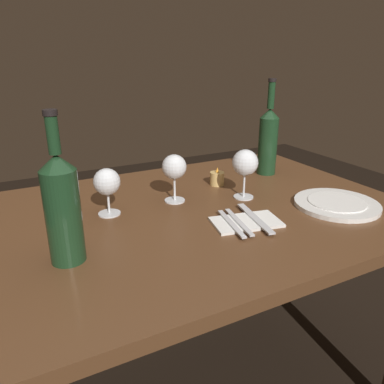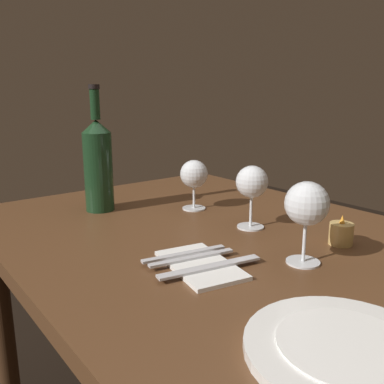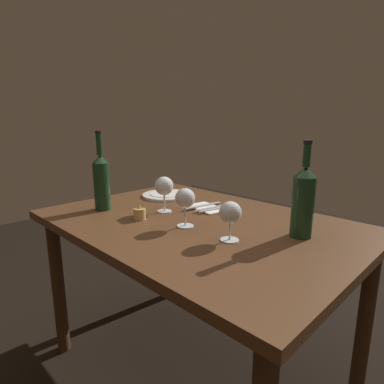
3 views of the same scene
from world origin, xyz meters
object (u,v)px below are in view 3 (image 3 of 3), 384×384
object	(u,v)px
wine_bottle	(303,201)
wine_bottle_second	(101,181)
folded_napkin	(207,208)
fork_inner	(211,208)
fork_outer	(215,209)
votive_candle	(140,214)
wine_glass_right	(164,187)
wine_glass_left	(185,199)
table_knife	(203,206)
dinner_plate	(166,195)
wine_glass_centre	(230,214)

from	to	relation	value
wine_bottle	wine_bottle_second	size ratio (longest dim) A/B	0.95
wine_bottle	folded_napkin	size ratio (longest dim) A/B	1.66
wine_bottle_second	folded_napkin	distance (m)	0.51
fork_inner	fork_outer	bearing A→B (deg)	180.00
votive_candle	fork_inner	bearing A→B (deg)	-110.72
wine_bottle	fork_inner	xyz separation A→B (m)	(0.46, -0.03, -0.12)
votive_candle	fork_outer	distance (m)	0.35
wine_bottle_second	wine_glass_right	bearing A→B (deg)	-142.24
wine_glass_left	wine_bottle_second	xyz separation A→B (m)	(0.45, 0.10, 0.02)
wine_bottle	fork_outer	size ratio (longest dim) A/B	1.93
wine_bottle_second	table_knife	world-z (taller)	wine_bottle_second
wine_glass_left	votive_candle	bearing A→B (deg)	19.57
wine_bottle	dinner_plate	bearing A→B (deg)	-3.73
folded_napkin	table_knife	world-z (taller)	table_knife
wine_bottle_second	dinner_plate	distance (m)	0.40
wine_glass_left	table_knife	world-z (taller)	wine_glass_left
votive_candle	folded_napkin	size ratio (longest dim) A/B	0.32
wine_bottle	fork_outer	xyz separation A→B (m)	(0.43, -0.03, -0.12)
wine_glass_centre	dinner_plate	world-z (taller)	wine_glass_centre
votive_candle	table_knife	bearing A→B (deg)	-101.63
table_knife	wine_glass_centre	bearing A→B (deg)	145.75
wine_glass_left	fork_outer	xyz separation A→B (m)	(0.06, -0.25, -0.10)
dinner_plate	folded_napkin	distance (m)	0.33
wine_glass_left	wine_glass_right	world-z (taller)	wine_glass_right
wine_bottle	fork_inner	distance (m)	0.47
wine_glass_right	folded_napkin	size ratio (longest dim) A/B	0.78
wine_glass_centre	wine_bottle	distance (m)	0.27
wine_glass_left	folded_napkin	size ratio (longest dim) A/B	0.75
wine_glass_right	dinner_plate	bearing A→B (deg)	-42.39
wine_glass_right	fork_inner	xyz separation A→B (m)	(-0.13, -0.17, -0.11)
wine_bottle_second	votive_candle	world-z (taller)	wine_bottle_second
wine_glass_left	fork_inner	size ratio (longest dim) A/B	0.86
folded_napkin	wine_glass_right	bearing A→B (deg)	57.37
wine_glass_left	wine_bottle	size ratio (longest dim) A/B	0.45
wine_bottle_second	wine_bottle	bearing A→B (deg)	-158.48
wine_bottle_second	folded_napkin	xyz separation A→B (m)	(-0.34, -0.35, -0.13)
dinner_plate	fork_outer	distance (m)	0.38
wine_bottle_second	wine_glass_left	bearing A→B (deg)	-167.06
wine_bottle	table_knife	size ratio (longest dim) A/B	1.65
folded_napkin	fork_inner	distance (m)	0.03
votive_candle	dinner_plate	xyz separation A→B (m)	(0.23, -0.35, -0.02)
wine_glass_right	wine_bottle	world-z (taller)	wine_bottle
wine_glass_right	wine_bottle_second	xyz separation A→B (m)	(0.23, 0.18, 0.02)
fork_outer	dinner_plate	bearing A→B (deg)	-4.04
wine_bottle	votive_candle	size ratio (longest dim) A/B	5.16
wine_glass_right	fork_inner	size ratio (longest dim) A/B	0.91
wine_bottle_second	dinner_plate	bearing A→B (deg)	-92.45
wine_bottle	table_knife	world-z (taller)	wine_bottle
wine_glass_left	fork_inner	xyz separation A→B (m)	(0.08, -0.25, -0.10)
wine_bottle_second	folded_napkin	size ratio (longest dim) A/B	1.75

